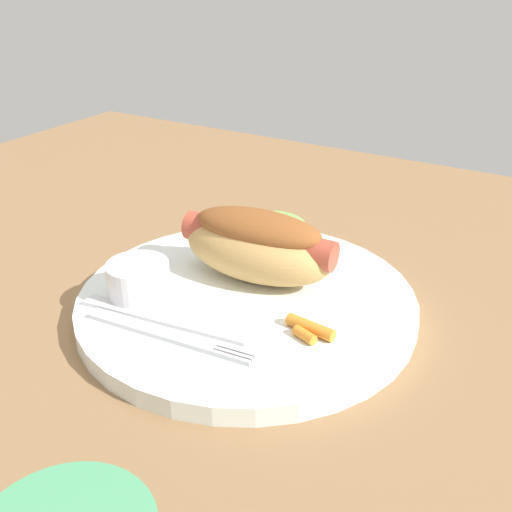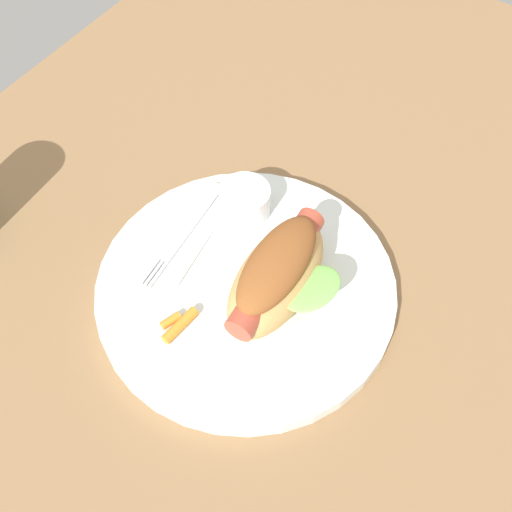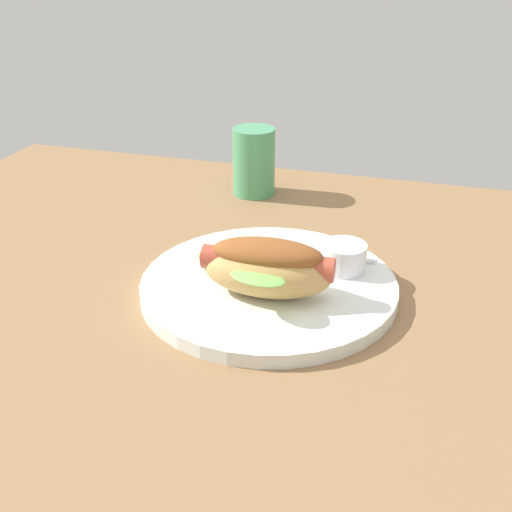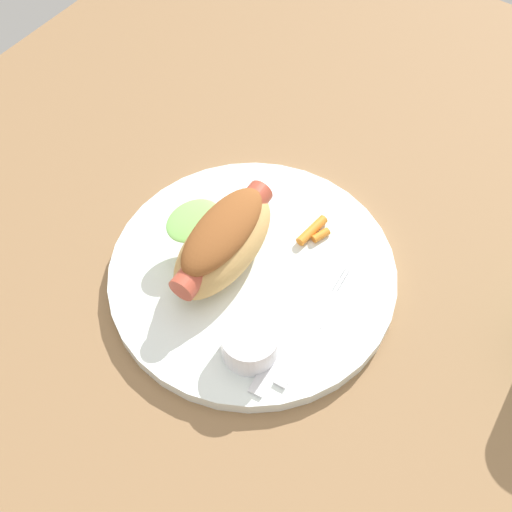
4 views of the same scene
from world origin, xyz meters
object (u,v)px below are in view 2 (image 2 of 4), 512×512
object	(u,v)px
knife	(208,228)
plate	(246,288)
carrot_garnish	(178,324)
sauce_ramekin	(245,201)
hot_dog	(276,278)
fork	(186,230)

from	to	relation	value
knife	plate	bearing A→B (deg)	55.79
plate	carrot_garnish	size ratio (longest dim) A/B	7.02
sauce_ramekin	knife	size ratio (longest dim) A/B	0.36
knife	carrot_garnish	world-z (taller)	carrot_garnish
sauce_ramekin	knife	xyz separation A→B (cm)	(4.05, -1.91, -1.42)
carrot_garnish	hot_dog	bearing A→B (deg)	141.33
fork	knife	size ratio (longest dim) A/B	0.98
hot_dog	carrot_garnish	world-z (taller)	hot_dog
plate	hot_dog	size ratio (longest dim) A/B	2.02
sauce_ramekin	fork	distance (cm)	6.69
fork	carrot_garnish	bearing A→B (deg)	27.23
hot_dog	fork	bearing A→B (deg)	-102.35
fork	knife	distance (cm)	2.20
plate	knife	bearing A→B (deg)	-116.98
sauce_ramekin	fork	world-z (taller)	sauce_ramekin
fork	knife	xyz separation A→B (cm)	(-1.42, 1.69, -0.02)
hot_dog	knife	bearing A→B (deg)	-111.32
hot_dog	knife	distance (cm)	11.18
sauce_ramekin	knife	distance (cm)	4.70
fork	carrot_garnish	size ratio (longest dim) A/B	3.51
carrot_garnish	fork	bearing A→B (deg)	-147.88
sauce_ramekin	carrot_garnish	size ratio (longest dim) A/B	1.28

